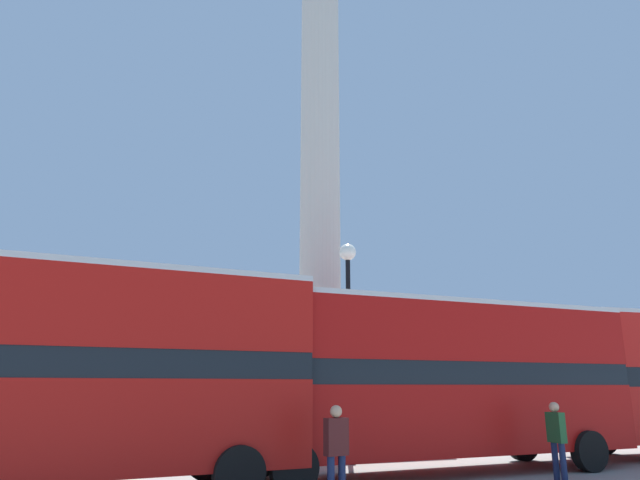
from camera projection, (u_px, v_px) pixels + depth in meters
The scene contains 7 objects.
ground_plane at pixel (320, 450), 19.26m from camera, with size 200.00×200.00×0.00m, color gray.
monument_column at pixel (320, 264), 20.87m from camera, with size 6.39×6.39×25.81m.
bus_a at pixel (426, 376), 14.47m from camera, with size 11.52×3.25×4.21m.
bus_c at pixel (45, 368), 10.97m from camera, with size 10.36×3.51×4.42m.
street_lamp at pixel (349, 320), 16.76m from camera, with size 0.51×0.51×6.29m.
pedestrian_near_lamp at pixel (336, 448), 10.55m from camera, with size 0.49×0.29×1.74m.
pedestrian_by_plinth at pixel (557, 436), 13.00m from camera, with size 0.23×0.46×1.74m.
Camera 1 is at (-6.74, -19.29, 2.08)m, focal length 32.00 mm.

